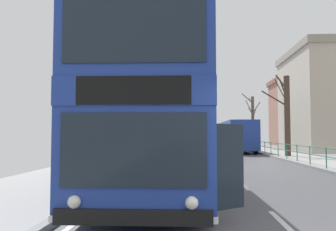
{
  "coord_description": "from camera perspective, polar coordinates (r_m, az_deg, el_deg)",
  "views": [
    {
      "loc": [
        -1.77,
        -4.09,
        1.68
      ],
      "look_at": [
        -2.43,
        6.27,
        2.27
      ],
      "focal_mm": 36.41,
      "sensor_mm": 36.0,
      "label": 1
    }
  ],
  "objects": [
    {
      "name": "double_decker_bus_main",
      "position": [
        10.62,
        -1.62,
        -0.16
      ],
      "size": [
        3.42,
        11.11,
        4.29
      ],
      "color": "navy",
      "rests_on": "ground"
    },
    {
      "name": "bare_tree_far_00",
      "position": [
        26.39,
        19.26,
        0.24
      ],
      "size": [
        2.01,
        1.34,
        6.02
      ],
      "color": "#423328",
      "rests_on": "ground"
    },
    {
      "name": "background_bus_far_lane",
      "position": [
        33.59,
        11.37,
        -3.28
      ],
      "size": [
        2.76,
        9.83,
        2.93
      ],
      "color": "navy",
      "rests_on": "ground"
    },
    {
      "name": "pedestrian_railing_far_kerb",
      "position": [
        22.22,
        19.98,
        -5.31
      ],
      "size": [
        0.05,
        31.85,
        0.97
      ],
      "color": "#236B4C",
      "rests_on": "ground"
    },
    {
      "name": "background_building_01",
      "position": [
        54.56,
        25.1,
        0.82
      ],
      "size": [
        13.72,
        16.32,
        10.42
      ],
      "color": "#936656",
      "rests_on": "ground"
    },
    {
      "name": "bare_tree_far_01",
      "position": [
        40.44,
        13.99,
        -0.72
      ],
      "size": [
        1.76,
        3.4,
        6.38
      ],
      "color": "brown",
      "rests_on": "ground"
    }
  ]
}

